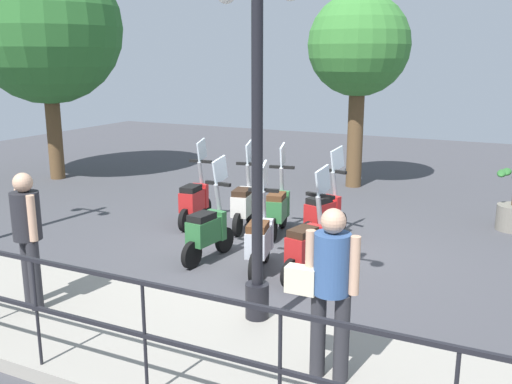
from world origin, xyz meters
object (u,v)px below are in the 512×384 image
object	(u,v)px
pedestrian_distant	(27,230)
tree_distant	(359,47)
lamp_post_near	(257,164)
scooter_near_2	(208,229)
scooter_far_1	(278,207)
scooter_far_3	(195,199)
scooter_near_1	(260,239)
scooter_far_0	(324,212)
scooter_far_2	(244,203)
scooter_near_0	(308,245)
pedestrian_with_bag	(329,281)
tree_large	(46,28)

from	to	relation	value
pedestrian_distant	tree_distant	bearing A→B (deg)	-164.86
lamp_post_near	scooter_near_2	size ratio (longest dim) A/B	2.58
scooter_far_1	scooter_far_3	bearing A→B (deg)	83.49
scooter_near_1	scooter_far_1	xyz separation A→B (m)	(1.71, 0.47, 0.00)
scooter_far_0	scooter_far_2	xyz separation A→B (m)	(-0.05, 1.46, 0.00)
scooter_far_3	scooter_far_2	bearing A→B (deg)	-86.69
scooter_near_1	lamp_post_near	bearing A→B (deg)	-169.56
scooter_far_0	scooter_far_3	xyz separation A→B (m)	(-0.21, 2.39, 0.00)
scooter_near_0	pedestrian_distant	bearing A→B (deg)	148.12
pedestrian_distant	scooter_far_3	size ratio (longest dim) A/B	1.03
scooter_near_0	pedestrian_with_bag	bearing A→B (deg)	-143.59
scooter_far_1	scooter_far_0	bearing A→B (deg)	-96.77
scooter_far_1	scooter_far_3	world-z (taller)	same
tree_distant	scooter_far_2	world-z (taller)	tree_distant
pedestrian_with_bag	pedestrian_distant	xyz separation A→B (m)	(-0.06, 3.57, 0.00)
scooter_near_0	scooter_far_1	size ratio (longest dim) A/B	1.00
scooter_far_3	pedestrian_with_bag	bearing A→B (deg)	-141.84
scooter_near_0	scooter_far_3	size ratio (longest dim) A/B	1.00
scooter_near_0	scooter_near_1	world-z (taller)	same
pedestrian_with_bag	scooter_near_0	distance (m)	2.79
scooter_far_0	scooter_far_1	distance (m)	0.81
scooter_far_2	tree_large	bearing A→B (deg)	62.77
tree_distant	scooter_far_3	size ratio (longest dim) A/B	2.86
scooter_far_0	scooter_far_3	distance (m)	2.40
scooter_near_1	pedestrian_distant	bearing A→B (deg)	130.99
lamp_post_near	scooter_near_1	xyz separation A→B (m)	(1.61, 0.74, -1.41)
scooter_near_2	tree_distant	bearing A→B (deg)	0.72
lamp_post_near	scooter_near_0	xyz separation A→B (m)	(1.66, 0.03, -1.41)
scooter_near_2	scooter_far_1	world-z (taller)	same
pedestrian_distant	scooter_far_3	world-z (taller)	pedestrian_distant
tree_large	scooter_near_0	distance (m)	9.33
lamp_post_near	scooter_far_2	xyz separation A→B (m)	(3.34, 1.88, -1.41)
tree_large	scooter_near_0	size ratio (longest dim) A/B	3.55
pedestrian_distant	scooter_near_2	size ratio (longest dim) A/B	1.03
lamp_post_near	scooter_far_2	distance (m)	4.08
tree_distant	scooter_far_2	distance (m)	5.06
tree_distant	scooter_near_2	bearing A→B (deg)	175.03
scooter_near_2	pedestrian_with_bag	bearing A→B (deg)	-126.92
tree_large	scooter_far_3	bearing A→B (deg)	-110.35
scooter_near_0	scooter_near_2	world-z (taller)	same
tree_distant	pedestrian_with_bag	bearing A→B (deg)	-165.05
tree_large	scooter_far_3	size ratio (longest dim) A/B	3.55
lamp_post_near	scooter_far_0	distance (m)	3.70
lamp_post_near	pedestrian_distant	xyz separation A→B (m)	(-0.88, 2.47, -0.82)
pedestrian_with_bag	scooter_near_0	xyz separation A→B (m)	(2.48, 1.13, -0.60)
scooter_near_0	scooter_far_2	distance (m)	2.49
pedestrian_with_bag	scooter_near_1	bearing A→B (deg)	36.28
lamp_post_near	scooter_far_1	bearing A→B (deg)	20.10
tree_distant	scooter_near_2	distance (m)	6.46
scooter_far_0	scooter_far_3	bearing A→B (deg)	111.71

